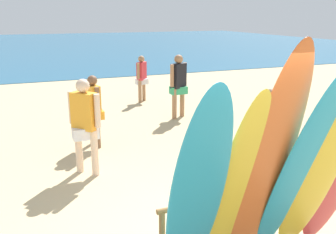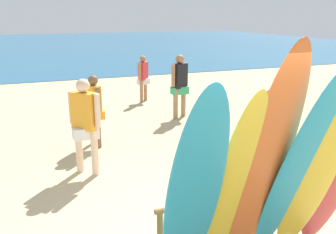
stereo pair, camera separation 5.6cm
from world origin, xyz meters
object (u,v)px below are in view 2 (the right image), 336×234
object	(u,v)px
surfboard_orange_2	(264,169)
surfboard_yellow_4	(311,185)
surfboard_rack	(241,207)
beachgoer_photographing	(143,75)
surfboard_teal_3	(292,177)
beachgoer_midbeach	(94,106)
beach_chair_red	(331,137)
beach_chair_striped	(279,123)
surfboard_teal_0	(193,197)
beachgoer_near_rack	(270,124)
beachgoer_strolling	(85,120)
surfboard_red_5	(334,181)
beachgoer_by_water	(180,82)
surfboard_yellow_1	(232,191)

from	to	relation	value
surfboard_orange_2	surfboard_yellow_4	distance (m)	0.74
surfboard_rack	beachgoer_photographing	size ratio (longest dim) A/B	1.47
surfboard_orange_2	surfboard_teal_3	xyz separation A→B (m)	(0.35, -0.02, -0.13)
beachgoer_midbeach	beach_chair_red	size ratio (longest dim) A/B	1.78
beachgoer_photographing	beach_chair_striped	size ratio (longest dim) A/B	1.82
beachgoer_midbeach	surfboard_rack	bearing A→B (deg)	2.95
surfboard_teal_0	beachgoer_near_rack	distance (m)	3.71
surfboard_teal_3	beachgoer_near_rack	bearing A→B (deg)	53.96
surfboard_yellow_4	beachgoer_strolling	distance (m)	3.95
beachgoer_near_rack	beachgoer_photographing	world-z (taller)	beachgoer_near_rack
surfboard_teal_3	beachgoer_midbeach	distance (m)	5.08
beachgoer_photographing	surfboard_orange_2	bearing A→B (deg)	-146.60
surfboard_rack	beachgoer_near_rack	distance (m)	2.63
beachgoer_midbeach	surfboard_teal_3	bearing A→B (deg)	3.46
surfboard_teal_0	beachgoer_photographing	world-z (taller)	surfboard_teal_0
surfboard_yellow_4	surfboard_red_5	world-z (taller)	surfboard_yellow_4
beachgoer_midbeach	surfboard_teal_0	bearing A→B (deg)	-9.29
surfboard_red_5	beach_chair_red	size ratio (longest dim) A/B	2.29
surfboard_teal_3	surfboard_yellow_4	distance (m)	0.37
beachgoer_near_rack	surfboard_red_5	bearing A→B (deg)	116.05
surfboard_rack	beachgoer_photographing	xyz separation A→B (m)	(1.27, 7.98, 0.32)
beachgoer_midbeach	beachgoer_by_water	size ratio (longest dim) A/B	0.89
beachgoer_strolling	beach_chair_striped	bearing A→B (deg)	49.25
surfboard_teal_3	beachgoer_strolling	bearing A→B (deg)	110.11
beachgoer_near_rack	surfboard_teal_3	bearing A→B (deg)	104.07
surfboard_yellow_1	beachgoer_strolling	size ratio (longest dim) A/B	1.33
surfboard_orange_2	beachgoer_near_rack	xyz separation A→B (m)	(1.93, 2.51, -0.44)
beachgoer_photographing	beach_chair_red	size ratio (longest dim) A/B	1.72
surfboard_orange_2	beachgoer_strolling	xyz separation A→B (m)	(-1.23, 3.51, -0.32)
surfboard_red_5	beachgoer_near_rack	distance (m)	2.57
surfboard_orange_2	surfboard_rack	bearing A→B (deg)	75.46
surfboard_teal_3	beach_chair_red	bearing A→B (deg)	35.47
surfboard_rack	surfboard_yellow_1	xyz separation A→B (m)	(-0.48, -0.54, 0.55)
surfboard_teal_0	beachgoer_strolling	world-z (taller)	surfboard_teal_0
surfboard_orange_2	beachgoer_midbeach	distance (m)	5.01
surfboard_teal_3	surfboard_orange_2	bearing A→B (deg)	173.11
surfboard_teal_0	surfboard_teal_3	bearing A→B (deg)	2.65
surfboard_red_5	beachgoer_near_rack	size ratio (longest dim) A/B	1.32
surfboard_yellow_1	surfboard_teal_3	size ratio (longest dim) A/B	0.92
beachgoer_midbeach	beachgoer_by_water	world-z (taller)	beachgoer_by_water
surfboard_teal_3	beach_chair_red	world-z (taller)	surfboard_teal_3
surfboard_rack	beach_chair_red	distance (m)	3.84
beachgoer_near_rack	beachgoer_strolling	distance (m)	3.32
surfboard_rack	beachgoer_by_water	xyz separation A→B (m)	(1.62, 5.76, 0.45)
surfboard_teal_3	beachgoer_strolling	world-z (taller)	surfboard_teal_3
surfboard_teal_3	beachgoer_midbeach	bearing A→B (deg)	99.29
beachgoer_photographing	surfboard_rack	bearing A→B (deg)	-146.18
surfboard_teal_0	beachgoer_photographing	bearing A→B (deg)	78.68
surfboard_red_5	beachgoer_by_water	world-z (taller)	surfboard_red_5
surfboard_yellow_1	beach_chair_striped	xyz separation A→B (m)	(3.39, 3.64, -0.67)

